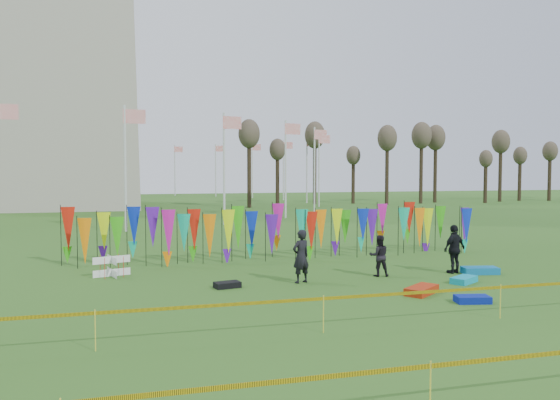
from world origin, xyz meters
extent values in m
plane|color=#295317|center=(0.00, 0.00, 0.00)|extent=(160.00, 160.00, 0.00)
cylinder|color=silver|center=(14.00, 48.00, 4.00)|extent=(0.16, 0.16, 8.00)
plane|color=red|center=(14.60, 48.00, 7.30)|extent=(1.40, 0.00, 1.40)
cylinder|color=silver|center=(13.05, 55.25, 4.00)|extent=(0.16, 0.16, 8.00)
plane|color=red|center=(13.65, 55.25, 7.30)|extent=(1.40, 0.00, 1.40)
cylinder|color=silver|center=(10.25, 62.00, 4.00)|extent=(0.16, 0.16, 8.00)
plane|color=red|center=(10.85, 62.00, 7.30)|extent=(1.40, 0.00, 1.40)
cylinder|color=silver|center=(5.80, 67.80, 4.00)|extent=(0.16, 0.16, 8.00)
plane|color=red|center=(6.40, 67.80, 7.30)|extent=(1.40, 0.00, 1.40)
cylinder|color=silver|center=(0.00, 72.25, 4.00)|extent=(0.16, 0.16, 8.00)
plane|color=red|center=(0.60, 72.25, 7.30)|extent=(1.40, 0.00, 1.40)
cylinder|color=silver|center=(-6.75, 75.05, 4.00)|extent=(0.16, 0.16, 8.00)
plane|color=red|center=(-6.15, 75.05, 7.30)|extent=(1.40, 0.00, 1.40)
cylinder|color=silver|center=(-14.00, 76.00, 4.00)|extent=(0.16, 0.16, 8.00)
plane|color=red|center=(-13.40, 76.00, 7.30)|extent=(1.40, 0.00, 1.40)
cylinder|color=silver|center=(-21.25, 75.05, 4.00)|extent=(0.16, 0.16, 8.00)
plane|color=red|center=(-20.65, 75.05, 7.30)|extent=(1.40, 0.00, 1.40)
plane|color=red|center=(-13.40, 20.00, 7.30)|extent=(1.40, 0.00, 1.40)
cylinder|color=silver|center=(-6.75, 20.95, 4.00)|extent=(0.16, 0.16, 8.00)
plane|color=red|center=(-6.15, 20.95, 7.30)|extent=(1.40, 0.00, 1.40)
cylinder|color=silver|center=(0.00, 23.75, 4.00)|extent=(0.16, 0.16, 8.00)
plane|color=red|center=(0.60, 23.75, 7.30)|extent=(1.40, 0.00, 1.40)
cylinder|color=silver|center=(5.80, 28.20, 4.00)|extent=(0.16, 0.16, 8.00)
plane|color=red|center=(6.40, 28.20, 7.30)|extent=(1.40, 0.00, 1.40)
cylinder|color=silver|center=(10.25, 34.00, 4.00)|extent=(0.16, 0.16, 8.00)
plane|color=red|center=(10.85, 34.00, 7.30)|extent=(1.40, 0.00, 1.40)
cylinder|color=silver|center=(13.05, 40.75, 4.00)|extent=(0.16, 0.16, 8.00)
plane|color=red|center=(13.65, 40.75, 7.30)|extent=(1.40, 0.00, 1.40)
cylinder|color=black|center=(-9.00, 7.93, 1.12)|extent=(0.03, 0.03, 2.23)
cone|color=red|center=(-8.72, 7.93, 1.35)|extent=(0.64, 0.64, 1.60)
cylinder|color=black|center=(-8.38, 7.93, 1.12)|extent=(0.03, 0.03, 2.23)
cone|color=orange|center=(-8.10, 7.93, 1.35)|extent=(0.64, 0.64, 1.60)
cylinder|color=black|center=(-7.76, 7.93, 1.12)|extent=(0.03, 0.03, 2.23)
cone|color=#D3F40C|center=(-7.48, 7.93, 1.35)|extent=(0.64, 0.64, 1.60)
cylinder|color=black|center=(-7.14, 7.93, 1.12)|extent=(0.03, 0.03, 2.23)
cone|color=#31AF14|center=(-6.86, 7.93, 1.35)|extent=(0.64, 0.64, 1.60)
cylinder|color=black|center=(-6.52, 7.93, 1.12)|extent=(0.03, 0.03, 2.23)
cone|color=#0B27BC|center=(-6.24, 7.93, 1.35)|extent=(0.64, 0.64, 1.60)
cylinder|color=black|center=(-5.90, 7.93, 1.12)|extent=(0.03, 0.03, 2.23)
cone|color=#5412A6|center=(-5.62, 7.93, 1.35)|extent=(0.64, 0.64, 1.60)
cylinder|color=black|center=(-5.28, 7.93, 1.12)|extent=(0.03, 0.03, 2.23)
cone|color=#C31594|center=(-5.00, 7.93, 1.35)|extent=(0.64, 0.64, 1.60)
cylinder|color=black|center=(-4.66, 7.93, 1.12)|extent=(0.03, 0.03, 2.23)
cone|color=#0BB285|center=(-4.38, 7.93, 1.35)|extent=(0.64, 0.64, 1.60)
cylinder|color=black|center=(-4.03, 7.93, 1.12)|extent=(0.03, 0.03, 2.23)
cone|color=red|center=(-3.75, 7.93, 1.35)|extent=(0.64, 0.64, 1.60)
cylinder|color=black|center=(-3.41, 7.93, 1.12)|extent=(0.03, 0.03, 2.23)
cone|color=orange|center=(-3.13, 7.93, 1.35)|extent=(0.64, 0.64, 1.60)
cylinder|color=black|center=(-2.79, 7.93, 1.12)|extent=(0.03, 0.03, 2.23)
cone|color=#D3F40C|center=(-2.51, 7.93, 1.35)|extent=(0.64, 0.64, 1.60)
cylinder|color=black|center=(-2.17, 7.93, 1.12)|extent=(0.03, 0.03, 2.23)
cone|color=#31AF14|center=(-1.89, 7.93, 1.35)|extent=(0.64, 0.64, 1.60)
cylinder|color=black|center=(-1.55, 7.93, 1.12)|extent=(0.03, 0.03, 2.23)
cone|color=#0B27BC|center=(-1.27, 7.93, 1.35)|extent=(0.64, 0.64, 1.60)
cylinder|color=black|center=(-0.93, 7.93, 1.12)|extent=(0.03, 0.03, 2.23)
cone|color=#5412A6|center=(-0.65, 7.93, 1.35)|extent=(0.64, 0.64, 1.60)
cylinder|color=black|center=(-0.31, 7.93, 1.12)|extent=(0.03, 0.03, 2.23)
cone|color=#C31594|center=(-0.03, 7.93, 1.35)|extent=(0.64, 0.64, 1.60)
cylinder|color=black|center=(0.31, 7.93, 1.12)|extent=(0.03, 0.03, 2.23)
cone|color=#0BB285|center=(0.59, 7.93, 1.35)|extent=(0.64, 0.64, 1.60)
cylinder|color=black|center=(0.93, 7.93, 1.12)|extent=(0.03, 0.03, 2.23)
cone|color=red|center=(1.21, 7.93, 1.35)|extent=(0.64, 0.64, 1.60)
cylinder|color=black|center=(1.55, 7.93, 1.12)|extent=(0.03, 0.03, 2.23)
cone|color=orange|center=(1.83, 7.93, 1.35)|extent=(0.64, 0.64, 1.60)
cylinder|color=black|center=(2.17, 7.93, 1.12)|extent=(0.03, 0.03, 2.23)
cone|color=#D3F40C|center=(2.45, 7.93, 1.35)|extent=(0.64, 0.64, 1.60)
cylinder|color=black|center=(2.79, 7.93, 1.12)|extent=(0.03, 0.03, 2.23)
cone|color=#31AF14|center=(3.07, 7.93, 1.35)|extent=(0.64, 0.64, 1.60)
cylinder|color=black|center=(3.41, 7.93, 1.12)|extent=(0.03, 0.03, 2.23)
cone|color=#0B27BC|center=(3.69, 7.93, 1.35)|extent=(0.64, 0.64, 1.60)
cylinder|color=black|center=(4.03, 7.93, 1.12)|extent=(0.03, 0.03, 2.23)
cone|color=#5412A6|center=(4.31, 7.93, 1.35)|extent=(0.64, 0.64, 1.60)
cylinder|color=black|center=(4.66, 7.93, 1.12)|extent=(0.03, 0.03, 2.23)
cone|color=#C31594|center=(4.94, 7.93, 1.35)|extent=(0.64, 0.64, 1.60)
cylinder|color=black|center=(5.28, 7.93, 1.12)|extent=(0.03, 0.03, 2.23)
cone|color=#0BB285|center=(5.56, 7.93, 1.35)|extent=(0.64, 0.64, 1.60)
cylinder|color=black|center=(5.90, 7.93, 1.12)|extent=(0.03, 0.03, 2.23)
cone|color=red|center=(6.18, 7.93, 1.35)|extent=(0.64, 0.64, 1.60)
cylinder|color=black|center=(6.52, 7.93, 1.12)|extent=(0.03, 0.03, 2.23)
cone|color=orange|center=(6.80, 7.93, 1.35)|extent=(0.64, 0.64, 1.60)
cylinder|color=black|center=(7.14, 7.93, 1.12)|extent=(0.03, 0.03, 2.23)
cone|color=#D3F40C|center=(7.42, 7.93, 1.35)|extent=(0.64, 0.64, 1.60)
cylinder|color=black|center=(7.76, 7.93, 1.12)|extent=(0.03, 0.03, 2.23)
cone|color=#31AF14|center=(8.04, 7.93, 1.35)|extent=(0.64, 0.64, 1.60)
cylinder|color=black|center=(8.38, 7.93, 1.12)|extent=(0.03, 0.03, 2.23)
cone|color=#0B27BC|center=(8.66, 7.93, 1.35)|extent=(0.64, 0.64, 1.60)
cylinder|color=black|center=(9.00, 7.93, 1.12)|extent=(0.03, 0.03, 2.23)
cone|color=#5412A6|center=(9.28, 7.93, 1.35)|extent=(0.64, 0.64, 1.60)
cube|color=yellow|center=(0.00, -2.87, 0.82)|extent=(26.00, 0.01, 0.08)
cylinder|color=yellow|center=(-7.00, -2.87, 0.45)|extent=(0.02, 0.02, 0.90)
cylinder|color=yellow|center=(-2.00, -2.87, 0.45)|extent=(0.02, 0.02, 0.90)
cylinder|color=yellow|center=(3.00, -2.87, 0.45)|extent=(0.02, 0.02, 0.90)
cube|color=yellow|center=(0.00, -7.52, 0.82)|extent=(26.00, 0.01, 0.08)
cylinder|color=yellow|center=(-2.00, -7.52, 0.45)|extent=(0.02, 0.02, 0.90)
cylinder|color=#34281A|center=(6.00, 44.00, 3.20)|extent=(0.44, 0.44, 6.40)
ellipsoid|color=#4C4133|center=(6.00, 44.00, 6.56)|extent=(1.92, 1.92, 2.56)
cylinder|color=#34281A|center=(10.00, 44.00, 3.20)|extent=(0.44, 0.44, 6.40)
ellipsoid|color=#4C4133|center=(10.00, 44.00, 6.56)|extent=(1.92, 1.92, 2.56)
cylinder|color=#34281A|center=(14.00, 44.00, 3.20)|extent=(0.44, 0.44, 6.40)
ellipsoid|color=#4C4133|center=(14.00, 44.00, 6.56)|extent=(1.92, 1.92, 2.56)
cylinder|color=#34281A|center=(18.00, 44.00, 3.20)|extent=(0.44, 0.44, 6.40)
ellipsoid|color=#4C4133|center=(18.00, 44.00, 6.56)|extent=(1.92, 1.92, 2.56)
cylinder|color=#34281A|center=(22.00, 44.00, 3.20)|extent=(0.44, 0.44, 6.40)
ellipsoid|color=#4C4133|center=(22.00, 44.00, 6.56)|extent=(1.92, 1.92, 2.56)
cylinder|color=#34281A|center=(26.00, 44.00, 3.20)|extent=(0.44, 0.44, 6.40)
ellipsoid|color=#4C4133|center=(26.00, 44.00, 6.56)|extent=(1.92, 1.92, 2.56)
cylinder|color=#34281A|center=(30.00, 44.00, 3.20)|extent=(0.44, 0.44, 6.40)
ellipsoid|color=#4C4133|center=(30.00, 44.00, 6.56)|extent=(1.92, 1.92, 2.56)
cylinder|color=#34281A|center=(34.00, 44.00, 3.20)|extent=(0.44, 0.44, 6.40)
ellipsoid|color=#4C4133|center=(34.00, 44.00, 6.56)|extent=(1.92, 1.92, 2.56)
cylinder|color=#34281A|center=(38.00, 44.00, 3.20)|extent=(0.44, 0.44, 6.40)
ellipsoid|color=#4C4133|center=(38.00, 44.00, 6.56)|extent=(1.92, 1.92, 2.56)
cylinder|color=#34281A|center=(42.00, 44.00, 3.20)|extent=(0.44, 0.44, 6.40)
ellipsoid|color=#4C4133|center=(42.00, 44.00, 6.56)|extent=(1.92, 1.92, 2.56)
cylinder|color=#34281A|center=(46.00, 44.00, 3.20)|extent=(0.44, 0.44, 6.40)
ellipsoid|color=#4C4133|center=(46.00, 44.00, 6.56)|extent=(1.92, 1.92, 2.56)
cylinder|color=red|center=(-7.39, 5.33, 0.38)|extent=(0.02, 0.02, 0.76)
cylinder|color=red|center=(-6.72, 5.33, 0.38)|extent=(0.02, 0.02, 0.76)
cylinder|color=red|center=(-7.39, 5.99, 0.38)|extent=(0.02, 0.02, 0.76)
cylinder|color=red|center=(-6.72, 5.99, 0.38)|extent=(0.02, 0.02, 0.76)
imported|color=black|center=(-0.74, 2.81, 0.92)|extent=(0.80, 0.69, 1.84)
imported|color=black|center=(2.37, 3.23, 0.75)|extent=(0.81, 0.60, 1.50)
imported|color=black|center=(5.36, 3.04, 0.91)|extent=(1.21, 0.92, 1.83)
cube|color=#0C9EBF|center=(4.67, 1.36, 0.11)|extent=(1.19, 1.01, 0.21)
cube|color=#091D97|center=(3.26, -1.19, 0.10)|extent=(1.06, 0.70, 0.20)
cube|color=#B22A0B|center=(2.41, 0.22, 0.12)|extent=(1.41, 1.26, 0.24)
cube|color=black|center=(-3.31, 2.70, 0.10)|extent=(0.91, 0.64, 0.19)
cube|color=#0C6FB1|center=(6.24, 2.69, 0.12)|extent=(1.40, 0.87, 0.25)
camera|label=1|loc=(-6.23, -14.91, 3.82)|focal=35.00mm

